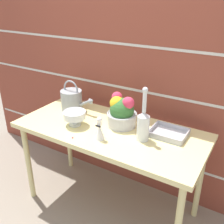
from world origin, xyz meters
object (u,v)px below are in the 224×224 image
at_px(flower_planter, 122,112).
at_px(wire_tray, 169,134).
at_px(glass_decanter, 143,123).
at_px(crystal_pedestal_bowl, 74,115).
at_px(figurine_vase, 100,130).
at_px(watering_can, 72,100).

relative_size(flower_planter, wire_tray, 0.99).
xyz_separation_m(flower_planter, glass_decanter, (0.22, -0.10, 0.01)).
bearing_deg(crystal_pedestal_bowl, figurine_vase, -14.90).
relative_size(flower_planter, figurine_vase, 1.51).
relative_size(watering_can, flower_planter, 1.30).
bearing_deg(flower_planter, watering_can, 176.64).
xyz_separation_m(figurine_vase, wire_tray, (0.38, 0.29, -0.06)).
distance_m(watering_can, flower_planter, 0.49).
bearing_deg(crystal_pedestal_bowl, glass_decanter, 7.72).
distance_m(crystal_pedestal_bowl, glass_decanter, 0.53).
bearing_deg(wire_tray, figurine_vase, -142.62).
relative_size(watering_can, wire_tray, 1.29).
height_order(crystal_pedestal_bowl, flower_planter, flower_planter).
height_order(watering_can, glass_decanter, glass_decanter).
height_order(flower_planter, figurine_vase, flower_planter).
relative_size(figurine_vase, wire_tray, 0.66).
relative_size(crystal_pedestal_bowl, figurine_vase, 1.06).
bearing_deg(flower_planter, figurine_vase, -96.85).
distance_m(figurine_vase, wire_tray, 0.49).
bearing_deg(figurine_vase, crystal_pedestal_bowl, 165.10).
bearing_deg(crystal_pedestal_bowl, watering_can, 132.92).
height_order(crystal_pedestal_bowl, wire_tray, crystal_pedestal_bowl).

